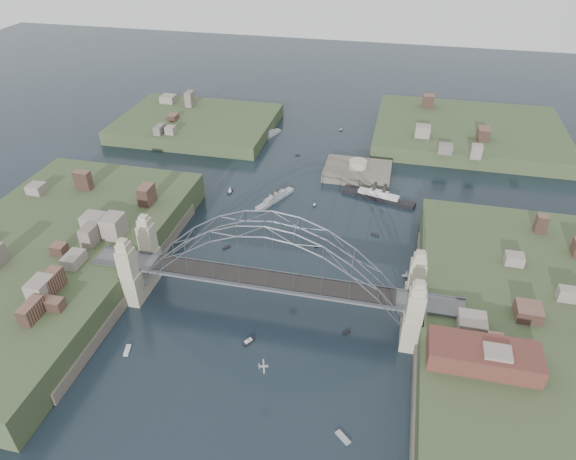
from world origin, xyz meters
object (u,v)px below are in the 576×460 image
at_px(wharf_shed, 484,356).
at_px(naval_cruiser_near, 275,198).
at_px(fort_island, 357,176).
at_px(ocean_liner, 378,197).
at_px(bridge, 269,266).
at_px(naval_cruiser_far, 267,136).

distance_m(wharf_shed, naval_cruiser_near, 83.03).
relative_size(fort_island, ocean_liner, 0.95).
bearing_deg(bridge, naval_cruiser_far, 105.51).
height_order(naval_cruiser_near, naval_cruiser_far, naval_cruiser_far).
distance_m(bridge, naval_cruiser_far, 96.88).
distance_m(fort_island, ocean_liner, 16.62).
relative_size(bridge, wharf_shed, 4.20).
distance_m(naval_cruiser_near, ocean_liner, 32.10).
distance_m(naval_cruiser_far, ocean_liner, 59.01).
xyz_separation_m(naval_cruiser_near, naval_cruiser_far, (-14.79, 45.12, 0.09)).
bearing_deg(naval_cruiser_far, fort_island, -31.02).
relative_size(naval_cruiser_near, naval_cruiser_far, 0.99).
xyz_separation_m(bridge, naval_cruiser_far, (-25.72, 92.69, -11.49)).
distance_m(bridge, ocean_liner, 60.20).
distance_m(bridge, naval_cruiser_near, 50.16).
bearing_deg(fort_island, wharf_shed, -69.15).
height_order(bridge, naval_cruiser_near, bridge).
height_order(bridge, fort_island, bridge).
bearing_deg(ocean_liner, naval_cruiser_far, 141.01).
distance_m(bridge, wharf_shed, 46.23).
bearing_deg(naval_cruiser_far, naval_cruiser_near, -71.85).
xyz_separation_m(fort_island, naval_cruiser_near, (-22.94, -22.44, 1.09)).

